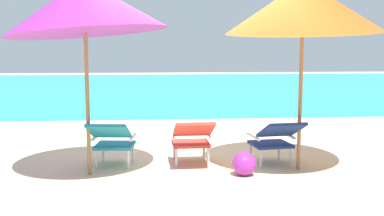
% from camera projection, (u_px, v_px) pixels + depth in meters
% --- Properties ---
extents(ground_plane, '(40.00, 40.00, 0.00)m').
position_uv_depth(ground_plane, '(178.00, 119.00, 10.56)').
color(ground_plane, beige).
extents(ocean_band, '(40.00, 18.00, 0.01)m').
position_uv_depth(ocean_band, '(167.00, 87.00, 19.40)').
color(ocean_band, '#28B2B7').
rests_on(ocean_band, ground_plane).
extents(lounge_chair_left, '(0.63, 0.93, 0.68)m').
position_uv_depth(lounge_chair_left, '(112.00, 139.00, 6.21)').
color(lounge_chair_left, teal).
rests_on(lounge_chair_left, ground_plane).
extents(lounge_chair_center, '(0.57, 0.89, 0.68)m').
position_uv_depth(lounge_chair_center, '(192.00, 137.00, 6.33)').
color(lounge_chair_center, red).
rests_on(lounge_chair_center, ground_plane).
extents(lounge_chair_right, '(0.64, 0.93, 0.68)m').
position_uv_depth(lounge_chair_right, '(275.00, 138.00, 6.29)').
color(lounge_chair_right, navy).
rests_on(lounge_chair_right, ground_plane).
extents(beach_umbrella_left, '(2.61, 2.59, 2.55)m').
position_uv_depth(beach_umbrella_left, '(85.00, 6.00, 5.66)').
color(beach_umbrella_left, olive).
rests_on(beach_umbrella_left, ground_plane).
extents(beach_umbrella_right, '(2.71, 2.73, 2.57)m').
position_uv_depth(beach_umbrella_right, '(303.00, 7.00, 5.93)').
color(beach_umbrella_right, olive).
rests_on(beach_umbrella_right, ground_plane).
extents(beach_ball, '(0.31, 0.31, 0.31)m').
position_uv_depth(beach_ball, '(244.00, 164.00, 5.88)').
color(beach_ball, purple).
rests_on(beach_ball, ground_plane).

